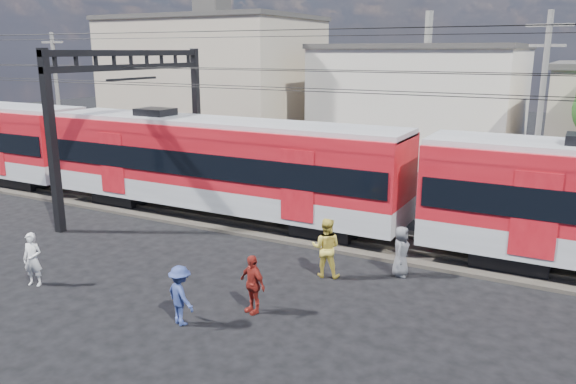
# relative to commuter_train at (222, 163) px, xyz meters

# --- Properties ---
(ground) EXTENTS (120.00, 120.00, 0.00)m
(ground) POSITION_rel_commuter_train_xyz_m (5.38, -8.00, -2.40)
(ground) COLOR black
(ground) RESTS_ON ground
(track_bed) EXTENTS (70.00, 3.40, 0.12)m
(track_bed) POSITION_rel_commuter_train_xyz_m (5.38, 0.00, -2.34)
(track_bed) COLOR #2D2823
(track_bed) RESTS_ON ground
(rail_near) EXTENTS (70.00, 0.12, 0.12)m
(rail_near) POSITION_rel_commuter_train_xyz_m (5.38, -0.75, -2.22)
(rail_near) COLOR #59544C
(rail_near) RESTS_ON track_bed
(rail_far) EXTENTS (70.00, 0.12, 0.12)m
(rail_far) POSITION_rel_commuter_train_xyz_m (5.38, 0.75, -2.22)
(rail_far) COLOR #59544C
(rail_far) RESTS_ON track_bed
(commuter_train) EXTENTS (50.30, 3.08, 4.17)m
(commuter_train) POSITION_rel_commuter_train_xyz_m (0.00, 0.00, 0.00)
(commuter_train) COLOR black
(commuter_train) RESTS_ON ground
(catenary) EXTENTS (70.00, 9.30, 7.52)m
(catenary) POSITION_rel_commuter_train_xyz_m (-3.27, -0.00, 2.73)
(catenary) COLOR black
(catenary) RESTS_ON ground
(building_west) EXTENTS (14.28, 10.20, 9.30)m
(building_west) POSITION_rel_commuter_train_xyz_m (-11.62, 16.00, 2.25)
(building_west) COLOR tan
(building_west) RESTS_ON ground
(building_midwest) EXTENTS (12.24, 12.24, 7.30)m
(building_midwest) POSITION_rel_commuter_train_xyz_m (3.38, 19.00, 1.25)
(building_midwest) COLOR beige
(building_midwest) RESTS_ON ground
(utility_pole_mid) EXTENTS (1.80, 0.24, 8.50)m
(utility_pole_mid) POSITION_rel_commuter_train_xyz_m (11.38, 7.00, 2.13)
(utility_pole_mid) COLOR slate
(utility_pole_mid) RESTS_ON ground
(utility_pole_west) EXTENTS (1.80, 0.24, 8.00)m
(utility_pole_west) POSITION_rel_commuter_train_xyz_m (-16.62, 6.00, 1.88)
(utility_pole_west) COLOR slate
(utility_pole_west) RESTS_ON ground
(pedestrian_a) EXTENTS (0.69, 0.55, 1.64)m
(pedestrian_a) POSITION_rel_commuter_train_xyz_m (-1.08, -8.48, -1.58)
(pedestrian_a) COLOR silver
(pedestrian_a) RESTS_ON ground
(pedestrian_b) EXTENTS (1.06, 0.91, 1.89)m
(pedestrian_b) POSITION_rel_commuter_train_xyz_m (6.42, -3.72, -1.45)
(pedestrian_b) COLOR gold
(pedestrian_b) RESTS_ON ground
(pedestrian_c) EXTENTS (1.17, 0.93, 1.59)m
(pedestrian_c) POSITION_rel_commuter_train_xyz_m (4.42, -8.38, -1.61)
(pedestrian_c) COLOR navy
(pedestrian_c) RESTS_ON ground
(pedestrian_d) EXTENTS (1.04, 0.70, 1.63)m
(pedestrian_d) POSITION_rel_commuter_train_xyz_m (5.70, -6.93, -1.59)
(pedestrian_d) COLOR maroon
(pedestrian_d) RESTS_ON ground
(pedestrian_e) EXTENTS (0.57, 0.83, 1.62)m
(pedestrian_e) POSITION_rel_commuter_train_xyz_m (8.48, -2.57, -1.59)
(pedestrian_e) COLOR #515257
(pedestrian_e) RESTS_ON ground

